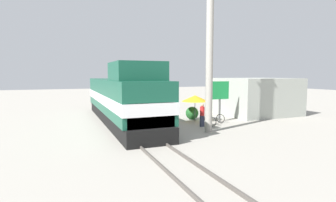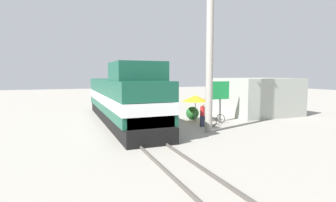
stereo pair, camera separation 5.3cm
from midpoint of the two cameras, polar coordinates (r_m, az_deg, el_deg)
ground_plane at (r=17.31m, az=-7.12°, el=-6.97°), size 120.00×120.00×0.00m
rail_near at (r=17.13m, az=-9.46°, el=-6.88°), size 0.08×42.09×0.15m
rail_far at (r=17.49m, az=-4.84°, el=-6.57°), size 0.08×42.09×0.15m
locomotive at (r=20.97m, az=-10.08°, el=0.40°), size 3.19×16.52×4.58m
utility_pole at (r=17.45m, az=8.97°, el=11.67°), size 1.80×0.47×11.15m
vendor_umbrella at (r=21.32m, az=5.84°, el=0.59°), size 2.20×2.20×2.15m
billboard_sign at (r=21.45m, az=11.16°, el=1.77°), size 1.64×0.12×3.28m
shrub_cluster at (r=22.40m, az=5.20°, el=-2.64°), size 1.10×1.10×1.10m
person_bystander at (r=19.32m, az=7.37°, el=-2.84°), size 0.34×0.34×1.72m
bicycle at (r=20.37m, az=10.39°, el=-4.06°), size 1.82×1.57×0.71m
building_block_distant at (r=26.75m, az=18.23°, el=1.02°), size 6.63×6.23×3.48m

